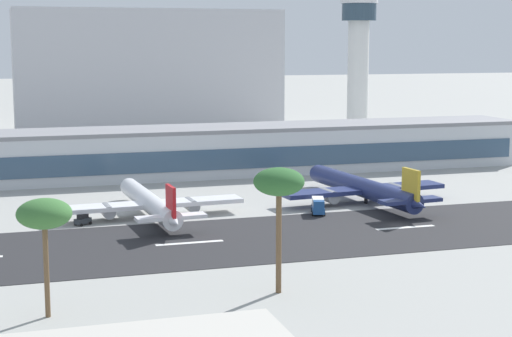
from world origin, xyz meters
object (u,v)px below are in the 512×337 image
(service_baggage_tug_1, at_px, (83,220))
(palm_tree_2, at_px, (279,184))
(terminal_building, at_px, (210,150))
(airliner_gold_tail_gate_1, at_px, (366,189))
(palm_tree_0, at_px, (44,215))
(distant_hotel_block, at_px, (148,71))
(airliner_red_tail_gate_0, at_px, (151,204))
(service_box_truck_0, at_px, (318,205))
(control_tower, at_px, (358,61))

(service_baggage_tug_1, distance_m, palm_tree_2, 58.57)
(terminal_building, height_order, service_baggage_tug_1, terminal_building)
(airliner_gold_tail_gate_1, xyz_separation_m, palm_tree_2, (-38.96, -56.49, 12.18))
(airliner_gold_tail_gate_1, height_order, service_baggage_tug_1, airliner_gold_tail_gate_1)
(palm_tree_0, relative_size, palm_tree_2, 0.87)
(terminal_building, xyz_separation_m, palm_tree_2, (-16.48, -105.97, 9.06))
(distant_hotel_block, bearing_deg, airliner_red_tail_gate_0, -99.64)
(airliner_red_tail_gate_0, xyz_separation_m, service_box_truck_0, (33.31, -6.15, -1.12))
(distant_hotel_block, xyz_separation_m, service_box_truck_0, (5.46, -170.10, -21.83))
(control_tower, distance_m, airliner_red_tail_gate_0, 137.10)
(control_tower, bearing_deg, service_baggage_tug_1, -134.88)
(airliner_red_tail_gate_0, xyz_separation_m, service_baggage_tug_1, (-13.60, -2.45, -1.86))
(palm_tree_2, bearing_deg, control_tower, 62.55)
(terminal_building, relative_size, control_tower, 3.61)
(terminal_building, bearing_deg, service_box_truck_0, -81.66)
(service_box_truck_0, height_order, palm_tree_2, palm_tree_2)
(airliner_gold_tail_gate_1, bearing_deg, airliner_red_tail_gate_0, 86.49)
(service_box_truck_0, relative_size, service_baggage_tug_1, 1.84)
(distant_hotel_block, height_order, airliner_gold_tail_gate_1, distant_hotel_block)
(terminal_building, xyz_separation_m, airliner_red_tail_gate_0, (-24.90, -51.17, -3.41))
(terminal_building, xyz_separation_m, service_box_truck_0, (8.41, -57.32, -4.53))
(palm_tree_2, bearing_deg, service_baggage_tug_1, 112.81)
(service_box_truck_0, distance_m, palm_tree_0, 76.15)
(control_tower, bearing_deg, airliner_red_tail_gate_0, -131.51)
(terminal_building, bearing_deg, palm_tree_2, -98.84)
(control_tower, xyz_separation_m, airliner_gold_tail_gate_1, (-41.88, -99.15, -25.36))
(control_tower, distance_m, service_baggage_tug_1, 148.35)
(palm_tree_2, bearing_deg, palm_tree_0, -177.71)
(control_tower, height_order, service_box_truck_0, control_tower)
(service_baggage_tug_1, bearing_deg, palm_tree_2, 75.28)
(distant_hotel_block, relative_size, palm_tree_2, 5.73)
(airliner_gold_tail_gate_1, bearing_deg, service_baggage_tug_1, 88.33)
(airliner_red_tail_gate_0, xyz_separation_m, palm_tree_0, (-23.05, -56.06, 10.32))
(distant_hotel_block, distance_m, palm_tree_0, 226.06)
(distant_hotel_block, height_order, palm_tree_0, distant_hotel_block)
(airliner_red_tail_gate_0, xyz_separation_m, palm_tree_2, (8.42, -54.80, 12.48))
(airliner_gold_tail_gate_1, height_order, palm_tree_0, palm_tree_0)
(palm_tree_2, bearing_deg, distant_hotel_block, 84.92)
(terminal_building, bearing_deg, service_baggage_tug_1, -125.68)
(airliner_red_tail_gate_0, relative_size, service_baggage_tug_1, 12.46)
(terminal_building, height_order, service_box_truck_0, terminal_building)
(distant_hotel_block, bearing_deg, service_baggage_tug_1, -103.99)
(control_tower, distance_m, palm_tree_2, 175.88)
(service_baggage_tug_1, bearing_deg, palm_tree_0, 42.48)
(service_box_truck_0, xyz_separation_m, service_baggage_tug_1, (-46.90, 3.70, -0.74))
(service_baggage_tug_1, bearing_deg, distant_hotel_block, -141.51)
(service_box_truck_0, height_order, palm_tree_0, palm_tree_0)
(airliner_red_tail_gate_0, height_order, palm_tree_2, palm_tree_2)
(palm_tree_2, bearing_deg, airliner_gold_tail_gate_1, 55.41)
(airliner_red_tail_gate_0, relative_size, palm_tree_0, 2.85)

